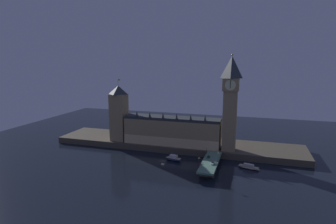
% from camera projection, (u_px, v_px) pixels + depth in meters
% --- Properties ---
extents(ground_plane, '(400.00, 400.00, 0.00)m').
position_uv_depth(ground_plane, '(163.00, 161.00, 217.79)').
color(ground_plane, black).
extents(embankment, '(220.00, 42.00, 5.29)m').
position_uv_depth(embankment, '(176.00, 144.00, 253.97)').
color(embankment, '#4C4438').
rests_on(embankment, ground_plane).
extents(parliament_hall, '(82.78, 16.60, 28.96)m').
position_uv_depth(parliament_hall, '(172.00, 131.00, 241.82)').
color(parliament_hall, '#9E845B').
rests_on(parliament_hall, embankment).
extents(clock_tower, '(12.75, 12.86, 76.89)m').
position_uv_depth(clock_tower, '(230.00, 100.00, 220.76)').
color(clock_tower, '#9E845B').
rests_on(clock_tower, embankment).
extents(victoria_tower, '(13.53, 13.53, 55.76)m').
position_uv_depth(victoria_tower, '(119.00, 113.00, 253.53)').
color(victoria_tower, '#9E845B').
rests_on(victoria_tower, embankment).
extents(bridge, '(11.26, 46.00, 5.94)m').
position_uv_depth(bridge, '(210.00, 164.00, 201.40)').
color(bridge, slate).
rests_on(bridge, ground_plane).
extents(car_northbound_lead, '(2.00, 4.37, 1.33)m').
position_uv_depth(car_northbound_lead, '(208.00, 157.00, 208.05)').
color(car_northbound_lead, '#235633').
rests_on(car_northbound_lead, bridge).
extents(car_southbound_lead, '(1.95, 4.37, 1.47)m').
position_uv_depth(car_southbound_lead, '(213.00, 163.00, 194.86)').
color(car_southbound_lead, white).
rests_on(car_southbound_lead, bridge).
extents(pedestrian_near_rail, '(0.38, 0.38, 1.58)m').
position_uv_depth(pedestrian_near_rail, '(201.00, 164.00, 192.11)').
color(pedestrian_near_rail, black).
rests_on(pedestrian_near_rail, bridge).
extents(pedestrian_mid_walk, '(0.38, 0.38, 1.85)m').
position_uv_depth(pedestrian_mid_walk, '(217.00, 162.00, 196.80)').
color(pedestrian_mid_walk, black).
rests_on(pedestrian_mid_walk, bridge).
extents(street_lamp_near, '(1.34, 0.60, 7.18)m').
position_uv_depth(street_lamp_near, '(199.00, 161.00, 187.96)').
color(street_lamp_near, '#2D3333').
rests_on(street_lamp_near, bridge).
extents(street_lamp_mid, '(1.34, 0.60, 6.97)m').
position_uv_depth(street_lamp_mid, '(218.00, 156.00, 198.71)').
color(street_lamp_mid, '#2D3333').
rests_on(street_lamp_mid, bridge).
extents(street_lamp_far, '(1.34, 0.60, 6.04)m').
position_uv_depth(street_lamp_far, '(206.00, 149.00, 215.75)').
color(street_lamp_far, '#2D3333').
rests_on(street_lamp_far, bridge).
extents(boat_upstream, '(13.98, 7.39, 4.68)m').
position_uv_depth(boat_upstream, '(174.00, 159.00, 218.22)').
color(boat_upstream, '#1E2842').
rests_on(boat_upstream, ground_plane).
extents(boat_downstream, '(16.43, 8.72, 3.51)m').
position_uv_depth(boat_downstream, '(249.00, 167.00, 202.30)').
color(boat_downstream, '#B2A893').
rests_on(boat_downstream, ground_plane).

